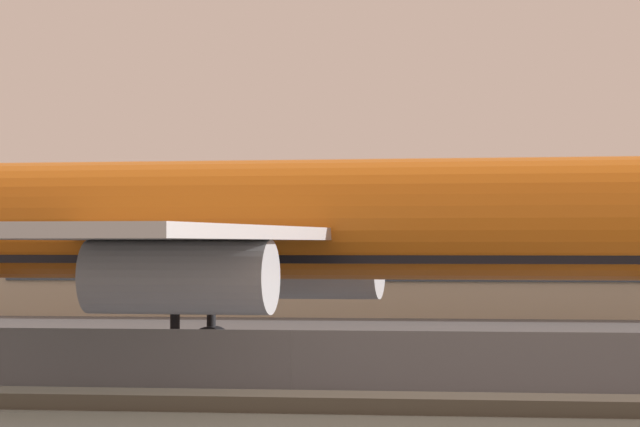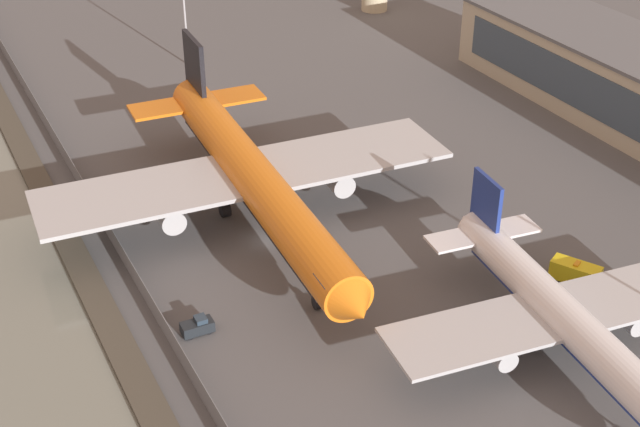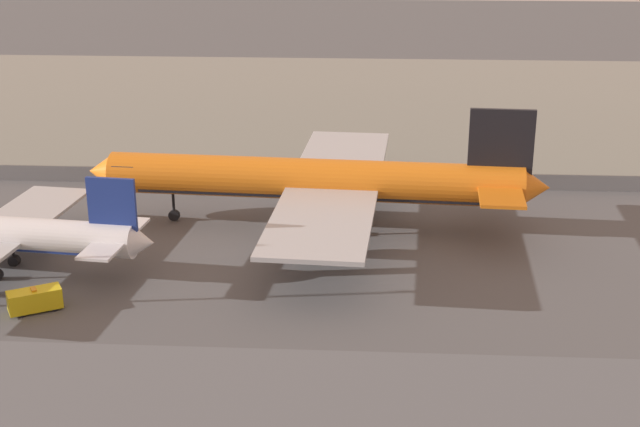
# 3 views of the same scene
# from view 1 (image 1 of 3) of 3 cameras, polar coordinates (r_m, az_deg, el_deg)

# --- Properties ---
(ground_plane) EXTENTS (500.00, 500.00, 0.00)m
(ground_plane) POSITION_cam_1_polar(r_m,az_deg,el_deg) (79.44, 1.22, -4.70)
(ground_plane) COLOR #565659
(shoreline_seawall) EXTENTS (320.00, 3.00, 0.50)m
(shoreline_seawall) POSITION_cam_1_polar(r_m,az_deg,el_deg) (59.27, -1.69, -5.73)
(shoreline_seawall) COLOR #474238
(shoreline_seawall) RESTS_ON ground
(perimeter_fence) EXTENTS (280.00, 0.10, 2.29)m
(perimeter_fence) POSITION_cam_1_polar(r_m,az_deg,el_deg) (63.61, -0.89, -4.60)
(perimeter_fence) COLOR slate
(perimeter_fence) RESTS_ON ground
(cargo_jet_orange) EXTENTS (57.70, 49.91, 15.86)m
(cargo_jet_orange) POSITION_cam_1_polar(r_m,az_deg,el_deg) (80.51, -2.04, -0.34)
(cargo_jet_orange) COLOR orange
(cargo_jet_orange) RESTS_ON ground
(terminal_building) EXTENTS (92.69, 17.47, 10.93)m
(terminal_building) POSITION_cam_1_polar(r_m,az_deg,el_deg) (139.59, 8.31, -0.84)
(terminal_building) COLOR #BCB299
(terminal_building) RESTS_ON ground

